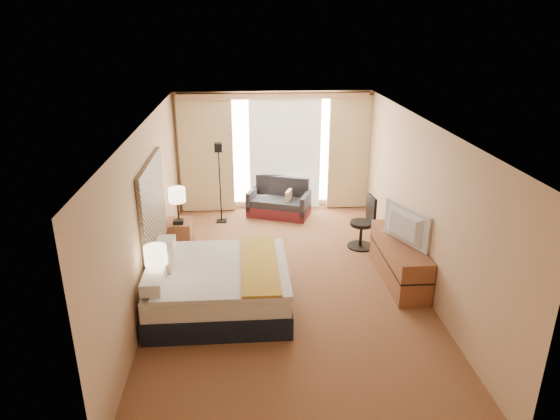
{
  "coord_description": "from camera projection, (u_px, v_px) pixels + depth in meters",
  "views": [
    {
      "loc": [
        -0.63,
        -7.1,
        4.01
      ],
      "look_at": [
        -0.08,
        0.4,
        1.12
      ],
      "focal_mm": 32.0,
      "sensor_mm": 36.0,
      "label": 1
    }
  ],
  "objects": [
    {
      "name": "window",
      "position": [
        285.0,
        151.0,
        10.87
      ],
      "size": [
        2.3,
        0.02,
        2.3
      ],
      "primitive_type": "cube",
      "color": "white",
      "rests_on": "wall_back"
    },
    {
      "name": "television",
      "position": [
        402.0,
        226.0,
        7.76
      ],
      "size": [
        0.52,
        0.98,
        0.58
      ],
      "primitive_type": "imported",
      "rotation": [
        0.0,
        0.0,
        1.98
      ],
      "color": "black",
      "rests_on": "media_dresser"
    },
    {
      "name": "wall_front",
      "position": [
        322.0,
        350.0,
        4.37
      ],
      "size": [
        4.2,
        0.02,
        2.6
      ],
      "primitive_type": "cube",
      "color": "tan",
      "rests_on": "ground"
    },
    {
      "name": "wall_left",
      "position": [
        148.0,
        212.0,
        7.49
      ],
      "size": [
        0.02,
        7.0,
        2.6
      ],
      "primitive_type": "cube",
      "color": "tan",
      "rests_on": "ground"
    },
    {
      "name": "ceiling",
      "position": [
        288.0,
        124.0,
        7.16
      ],
      "size": [
        4.2,
        7.0,
        0.02
      ],
      "primitive_type": "cube",
      "color": "silver",
      "rests_on": "wall_back"
    },
    {
      "name": "headboard",
      "position": [
        153.0,
        208.0,
        7.68
      ],
      "size": [
        0.06,
        1.85,
        1.5
      ],
      "primitive_type": "cube",
      "color": "black",
      "rests_on": "wall_left"
    },
    {
      "name": "media_dresser",
      "position": [
        399.0,
        260.0,
        8.1
      ],
      "size": [
        0.5,
        1.8,
        0.7
      ],
      "primitive_type": "cube",
      "color": "brown",
      "rests_on": "floor"
    },
    {
      "name": "tissue_box",
      "position": [
        167.0,
        285.0,
        6.82
      ],
      "size": [
        0.14,
        0.14,
        0.12
      ],
      "primitive_type": "cube",
      "rotation": [
        0.0,
        0.0,
        0.07
      ],
      "color": "#87A8D1",
      "rests_on": "nightstand_left"
    },
    {
      "name": "lamp_left",
      "position": [
        156.0,
        256.0,
        6.67
      ],
      "size": [
        0.3,
        0.3,
        0.64
      ],
      "color": "black",
      "rests_on": "nightstand_left"
    },
    {
      "name": "floor_lamp",
      "position": [
        219.0,
        167.0,
        10.13
      ],
      "size": [
        0.21,
        0.21,
        1.69
      ],
      "color": "black",
      "rests_on": "floor"
    },
    {
      "name": "desk_chair",
      "position": [
        364.0,
        225.0,
        9.23
      ],
      "size": [
        0.48,
        0.48,
        1.0
      ],
      "rotation": [
        0.0,
        0.0,
        0.13
      ],
      "color": "black",
      "rests_on": "floor"
    },
    {
      "name": "floor",
      "position": [
        287.0,
        283.0,
        8.1
      ],
      "size": [
        4.2,
        7.0,
        0.02
      ],
      "primitive_type": "cube",
      "color": "#4F2116",
      "rests_on": "ground"
    },
    {
      "name": "curtains",
      "position": [
        273.0,
        148.0,
        10.74
      ],
      "size": [
        4.12,
        0.19,
        2.56
      ],
      "color": "beige",
      "rests_on": "floor"
    },
    {
      "name": "wall_back",
      "position": [
        273.0,
        152.0,
        10.89
      ],
      "size": [
        4.2,
        0.02,
        2.6
      ],
      "primitive_type": "cube",
      "color": "tan",
      "rests_on": "ground"
    },
    {
      "name": "lamp_right",
      "position": [
        177.0,
        196.0,
        8.94
      ],
      "size": [
        0.3,
        0.3,
        0.64
      ],
      "color": "black",
      "rests_on": "nightstand_right"
    },
    {
      "name": "nightstand_right",
      "position": [
        180.0,
        235.0,
        9.22
      ],
      "size": [
        0.45,
        0.52,
        0.55
      ],
      "primitive_type": "cube",
      "color": "brown",
      "rests_on": "floor"
    },
    {
      "name": "nightstand_left",
      "position": [
        159.0,
        308.0,
        6.89
      ],
      "size": [
        0.45,
        0.52,
        0.55
      ],
      "primitive_type": "cube",
      "color": "brown",
      "rests_on": "floor"
    },
    {
      "name": "bed",
      "position": [
        219.0,
        286.0,
        7.29
      ],
      "size": [
        2.01,
        1.84,
        0.98
      ],
      "color": "black",
      "rests_on": "floor"
    },
    {
      "name": "wall_right",
      "position": [
        421.0,
        205.0,
        7.77
      ],
      "size": [
        0.02,
        7.0,
        2.6
      ],
      "primitive_type": "cube",
      "color": "tan",
      "rests_on": "ground"
    },
    {
      "name": "telephone",
      "position": [
        178.0,
        222.0,
        9.0
      ],
      "size": [
        0.18,
        0.14,
        0.07
      ],
      "primitive_type": "cube",
      "rotation": [
        0.0,
        0.0,
        -0.02
      ],
      "color": "black",
      "rests_on": "nightstand_right"
    },
    {
      "name": "loveseat",
      "position": [
        280.0,
        203.0,
        10.83
      ],
      "size": [
        1.45,
        1.1,
        0.8
      ],
      "rotation": [
        0.0,
        0.0,
        -0.36
      ],
      "color": "maroon",
      "rests_on": "floor"
    }
  ]
}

